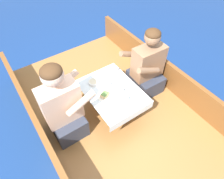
# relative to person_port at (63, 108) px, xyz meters

# --- Properties ---
(ground_plane) EXTENTS (60.00, 60.00, 0.00)m
(ground_plane) POSITION_rel_person_port_xyz_m (0.60, -0.03, -0.67)
(ground_plane) COLOR navy
(boat_deck) EXTENTS (1.86, 2.91, 0.25)m
(boat_deck) POSITION_rel_person_port_xyz_m (0.60, -0.03, -0.54)
(boat_deck) COLOR #9E6B38
(boat_deck) RESTS_ON ground_plane
(gunwale_port) EXTENTS (0.06, 2.91, 0.39)m
(gunwale_port) POSITION_rel_person_port_xyz_m (-0.30, -0.03, -0.22)
(gunwale_port) COLOR brown
(gunwale_port) RESTS_ON boat_deck
(gunwale_starboard) EXTENTS (0.06, 2.91, 0.39)m
(gunwale_starboard) POSITION_rel_person_port_xyz_m (1.50, -0.03, -0.22)
(gunwale_starboard) COLOR brown
(gunwale_starboard) RESTS_ON boat_deck
(cockpit_table) EXTENTS (0.60, 0.80, 0.37)m
(cockpit_table) POSITION_rel_person_port_xyz_m (0.60, -0.06, -0.09)
(cockpit_table) COLOR #B2B2B7
(cockpit_table) RESTS_ON boat_deck
(person_port) EXTENTS (0.52, 0.44, 1.01)m
(person_port) POSITION_rel_person_port_xyz_m (0.00, 0.00, 0.00)
(person_port) COLOR #333847
(person_port) RESTS_ON boat_deck
(person_starboard) EXTENTS (0.53, 0.45, 0.94)m
(person_starboard) POSITION_rel_person_port_xyz_m (1.20, 0.00, -0.04)
(person_starboard) COLOR #333847
(person_starboard) RESTS_ON boat_deck
(plate_sandwich) EXTENTS (0.18, 0.18, 0.01)m
(plate_sandwich) POSITION_rel_person_port_xyz_m (0.48, -0.09, -0.04)
(plate_sandwich) COLOR white
(plate_sandwich) RESTS_ON cockpit_table
(plate_bread) EXTENTS (0.19, 0.19, 0.01)m
(plate_bread) POSITION_rel_person_port_xyz_m (0.71, 0.22, -0.04)
(plate_bread) COLOR white
(plate_bread) RESTS_ON cockpit_table
(sandwich) EXTENTS (0.11, 0.11, 0.05)m
(sandwich) POSITION_rel_person_port_xyz_m (0.48, -0.09, -0.01)
(sandwich) COLOR #E0BC7F
(sandwich) RESTS_ON plate_sandwich
(bowl_port_near) EXTENTS (0.13, 0.13, 0.04)m
(bowl_port_near) POSITION_rel_person_port_xyz_m (0.48, 0.16, -0.02)
(bowl_port_near) COLOR white
(bowl_port_near) RESTS_ON cockpit_table
(bowl_starboard_near) EXTENTS (0.14, 0.14, 0.04)m
(bowl_starboard_near) POSITION_rel_person_port_xyz_m (0.65, -0.11, -0.02)
(bowl_starboard_near) COLOR white
(bowl_starboard_near) RESTS_ON cockpit_table
(coffee_cup_port) EXTENTS (0.09, 0.06, 0.07)m
(coffee_cup_port) POSITION_rel_person_port_xyz_m (0.65, -0.27, -0.01)
(coffee_cup_port) COLOR white
(coffee_cup_port) RESTS_ON cockpit_table
(coffee_cup_starboard) EXTENTS (0.10, 0.07, 0.06)m
(coffee_cup_starboard) POSITION_rel_person_port_xyz_m (0.62, 0.05, -0.02)
(coffee_cup_starboard) COLOR white
(coffee_cup_starboard) RESTS_ON cockpit_table
(utensil_spoon_port) EXTENTS (0.13, 0.13, 0.01)m
(utensil_spoon_port) POSITION_rel_person_port_xyz_m (0.79, -0.00, -0.04)
(utensil_spoon_port) COLOR silver
(utensil_spoon_port) RESTS_ON cockpit_table
(utensil_fork_port) EXTENTS (0.14, 0.12, 0.00)m
(utensil_fork_port) POSITION_rel_person_port_xyz_m (0.77, -0.15, -0.04)
(utensil_fork_port) COLOR silver
(utensil_fork_port) RESTS_ON cockpit_table
(utensil_spoon_starboard) EXTENTS (0.12, 0.14, 0.01)m
(utensil_spoon_starboard) POSITION_rel_person_port_xyz_m (0.85, -0.10, -0.04)
(utensil_spoon_starboard) COLOR silver
(utensil_spoon_starboard) RESTS_ON cockpit_table
(utensil_knife_starboard) EXTENTS (0.14, 0.11, 0.00)m
(utensil_knife_starboard) POSITION_rel_person_port_xyz_m (0.53, -0.39, -0.04)
(utensil_knife_starboard) COLOR silver
(utensil_knife_starboard) RESTS_ON cockpit_table
(utensil_fork_starboard) EXTENTS (0.16, 0.11, 0.00)m
(utensil_fork_starboard) POSITION_rel_person_port_xyz_m (0.85, 0.17, -0.04)
(utensil_fork_starboard) COLOR silver
(utensil_fork_starboard) RESTS_ON cockpit_table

